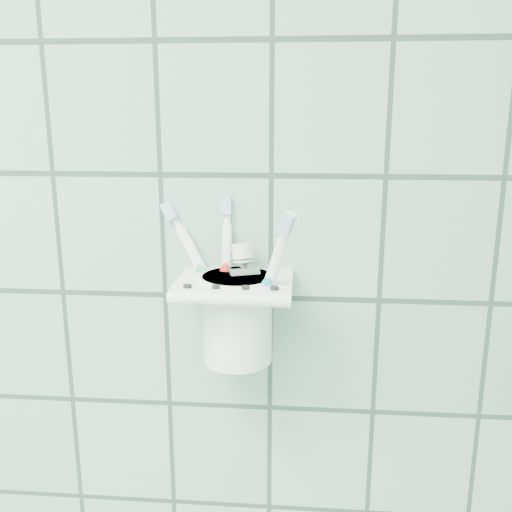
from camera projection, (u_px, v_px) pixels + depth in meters
The scene contains 6 objects.
holder_bracket at pixel (235, 287), 0.69m from camera, with size 0.14×0.11×0.04m.
cup at pixel (237, 315), 0.70m from camera, with size 0.09×0.09×0.11m.
toothbrush_pink at pixel (245, 270), 0.68m from camera, with size 0.10×0.06×0.21m.
toothbrush_blue at pixel (223, 279), 0.68m from camera, with size 0.01×0.06×0.19m.
toothbrush_orange at pixel (247, 273), 0.69m from camera, with size 0.06×0.06×0.20m.
toothpaste_tube at pixel (252, 293), 0.69m from camera, with size 0.05×0.04×0.14m.
Camera 1 is at (0.73, 0.50, 1.49)m, focal length 40.00 mm.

